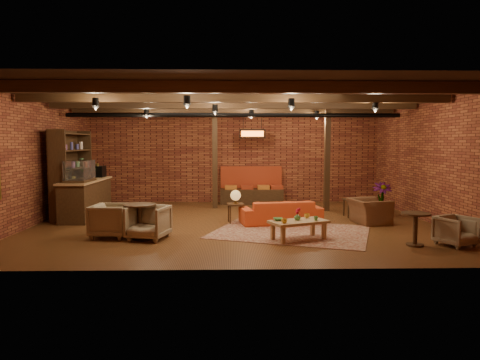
{
  "coord_description": "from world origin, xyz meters",
  "views": [
    {
      "loc": [
        -0.13,
        -10.8,
        2.06
      ],
      "look_at": [
        0.13,
        0.2,
        1.1
      ],
      "focal_mm": 32.0,
      "sensor_mm": 36.0,
      "label": 1
    }
  ],
  "objects_px": {
    "side_table_lamp": "(236,198)",
    "armchair_far": "(456,229)",
    "armchair_a": "(111,219)",
    "armchair_b": "(148,221)",
    "round_table_left": "(140,215)",
    "side_table_book": "(352,200)",
    "plant_tall": "(383,165)",
    "armchair_right": "(369,207)",
    "sofa": "(281,212)",
    "round_table_right": "(415,224)",
    "coffee_table": "(298,223)"
  },
  "relations": [
    {
      "from": "round_table_left",
      "to": "plant_tall",
      "type": "distance_m",
      "value": 6.73
    },
    {
      "from": "armchair_b",
      "to": "armchair_a",
      "type": "bearing_deg",
      "value": 179.5
    },
    {
      "from": "armchair_far",
      "to": "sofa",
      "type": "bearing_deg",
      "value": 118.07
    },
    {
      "from": "side_table_book",
      "to": "armchair_right",
      "type": "bearing_deg",
      "value": -81.99
    },
    {
      "from": "armchair_a",
      "to": "armchair_far",
      "type": "bearing_deg",
      "value": -93.0
    },
    {
      "from": "side_table_book",
      "to": "round_table_right",
      "type": "distance_m",
      "value": 3.39
    },
    {
      "from": "sofa",
      "to": "side_table_book",
      "type": "height_order",
      "value": "sofa"
    },
    {
      "from": "coffee_table",
      "to": "armchair_b",
      "type": "distance_m",
      "value": 3.19
    },
    {
      "from": "sofa",
      "to": "armchair_far",
      "type": "distance_m",
      "value": 4.05
    },
    {
      "from": "coffee_table",
      "to": "armchair_right",
      "type": "relative_size",
      "value": 1.39
    },
    {
      "from": "armchair_far",
      "to": "plant_tall",
      "type": "relative_size",
      "value": 0.23
    },
    {
      "from": "sofa",
      "to": "round_table_right",
      "type": "bearing_deg",
      "value": 124.9
    },
    {
      "from": "armchair_right",
      "to": "plant_tall",
      "type": "distance_m",
      "value": 1.58
    },
    {
      "from": "armchair_far",
      "to": "armchair_right",
      "type": "bearing_deg",
      "value": 87.35
    },
    {
      "from": "side_table_book",
      "to": "round_table_left",
      "type": "bearing_deg",
      "value": -155.25
    },
    {
      "from": "sofa",
      "to": "coffee_table",
      "type": "xyz_separation_m",
      "value": [
        0.14,
        -1.86,
        0.07
      ]
    },
    {
      "from": "side_table_lamp",
      "to": "armchair_right",
      "type": "distance_m",
      "value": 3.42
    },
    {
      "from": "sofa",
      "to": "round_table_left",
      "type": "xyz_separation_m",
      "value": [
        -3.26,
        -1.53,
        0.2
      ]
    },
    {
      "from": "sofa",
      "to": "armchair_right",
      "type": "bearing_deg",
      "value": 168.66
    },
    {
      "from": "armchair_right",
      "to": "plant_tall",
      "type": "bearing_deg",
      "value": -43.97
    },
    {
      "from": "side_table_book",
      "to": "plant_tall",
      "type": "height_order",
      "value": "plant_tall"
    },
    {
      "from": "side_table_book",
      "to": "armchair_far",
      "type": "distance_m",
      "value": 3.57
    },
    {
      "from": "armchair_b",
      "to": "armchair_right",
      "type": "distance_m",
      "value": 5.56
    },
    {
      "from": "round_table_left",
      "to": "armchair_far",
      "type": "xyz_separation_m",
      "value": [
        6.49,
        -0.91,
        -0.16
      ]
    },
    {
      "from": "side_table_book",
      "to": "armchair_b",
      "type": "bearing_deg",
      "value": -152.76
    },
    {
      "from": "side_table_lamp",
      "to": "armchair_far",
      "type": "xyz_separation_m",
      "value": [
        4.39,
        -2.55,
        -0.32
      ]
    },
    {
      "from": "armchair_far",
      "to": "armchair_b",
      "type": "bearing_deg",
      "value": 148.43
    },
    {
      "from": "side_table_book",
      "to": "armchair_a",
      "type": "bearing_deg",
      "value": -158.02
    },
    {
      "from": "armchair_a",
      "to": "plant_tall",
      "type": "bearing_deg",
      "value": -65.81
    },
    {
      "from": "round_table_left",
      "to": "armchair_right",
      "type": "relative_size",
      "value": 0.75
    },
    {
      "from": "round_table_left",
      "to": "sofa",
      "type": "bearing_deg",
      "value": 25.1
    },
    {
      "from": "side_table_lamp",
      "to": "armchair_b",
      "type": "relative_size",
      "value": 1.06
    },
    {
      "from": "armchair_a",
      "to": "armchair_right",
      "type": "bearing_deg",
      "value": -72.34
    },
    {
      "from": "sofa",
      "to": "plant_tall",
      "type": "bearing_deg",
      "value": -172.06
    },
    {
      "from": "armchair_a",
      "to": "armchair_b",
      "type": "distance_m",
      "value": 0.88
    },
    {
      "from": "armchair_b",
      "to": "round_table_left",
      "type": "bearing_deg",
      "value": 154.57
    },
    {
      "from": "armchair_right",
      "to": "armchair_far",
      "type": "height_order",
      "value": "armchair_right"
    },
    {
      "from": "round_table_right",
      "to": "side_table_lamp",
      "type": "bearing_deg",
      "value": 144.48
    },
    {
      "from": "round_table_right",
      "to": "armchair_right",
      "type": "bearing_deg",
      "value": 93.69
    },
    {
      "from": "sofa",
      "to": "side_table_lamp",
      "type": "distance_m",
      "value": 1.21
    },
    {
      "from": "side_table_book",
      "to": "round_table_right",
      "type": "relative_size",
      "value": 0.78
    },
    {
      "from": "armchair_right",
      "to": "armchair_far",
      "type": "distance_m",
      "value": 2.57
    },
    {
      "from": "sofa",
      "to": "side_table_lamp",
      "type": "relative_size",
      "value": 2.41
    },
    {
      "from": "plant_tall",
      "to": "armchair_far",
      "type": "bearing_deg",
      "value": -84.86
    },
    {
      "from": "sofa",
      "to": "armchair_b",
      "type": "distance_m",
      "value": 3.49
    },
    {
      "from": "side_table_lamp",
      "to": "round_table_left",
      "type": "xyz_separation_m",
      "value": [
        -2.11,
        -1.64,
        -0.15
      ]
    },
    {
      "from": "side_table_lamp",
      "to": "round_table_left",
      "type": "bearing_deg",
      "value": -142.04
    },
    {
      "from": "armchair_a",
      "to": "armchair_far",
      "type": "relative_size",
      "value": 1.22
    },
    {
      "from": "sofa",
      "to": "side_table_book",
      "type": "xyz_separation_m",
      "value": [
        2.12,
        0.95,
        0.17
      ]
    },
    {
      "from": "sofa",
      "to": "side_table_book",
      "type": "distance_m",
      "value": 2.33
    }
  ]
}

